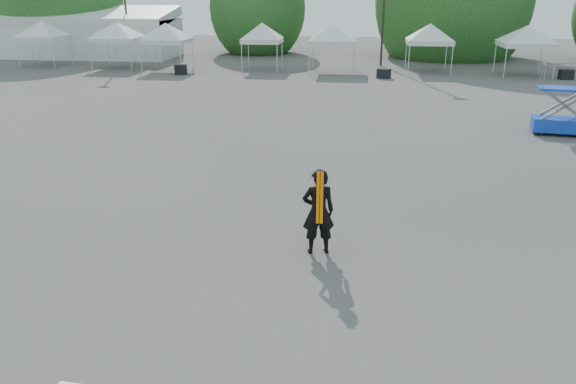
# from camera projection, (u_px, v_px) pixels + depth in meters

# --- Properties ---
(ground) EXTENTS (120.00, 120.00, 0.00)m
(ground) POSITION_uv_depth(u_px,v_px,m) (295.00, 229.00, 13.84)
(ground) COLOR #474442
(ground) RESTS_ON ground
(marquee) EXTENTS (15.00, 6.25, 4.23)m
(marquee) POSITION_uv_depth(u_px,v_px,m) (88.00, 33.00, 48.42)
(marquee) COLOR silver
(marquee) RESTS_ON ground
(tree_far_w) EXTENTS (4.80, 4.80, 7.30)m
(tree_far_w) POSITION_uv_depth(u_px,v_px,m) (58.00, 1.00, 50.81)
(tree_far_w) COLOR #382314
(tree_far_w) RESTS_ON ground
(tree_mid_w) EXTENTS (4.16, 4.16, 6.33)m
(tree_mid_w) POSITION_uv_depth(u_px,v_px,m) (258.00, 8.00, 50.76)
(tree_mid_w) COLOR #382314
(tree_mid_w) RESTS_ON ground
(tent_a) EXTENTS (4.23, 4.23, 3.88)m
(tent_a) POSITION_uv_depth(u_px,v_px,m) (41.00, 25.00, 42.25)
(tent_a) COLOR silver
(tent_a) RESTS_ON ground
(tent_b) EXTENTS (4.54, 4.54, 3.88)m
(tent_b) POSITION_uv_depth(u_px,v_px,m) (116.00, 26.00, 41.10)
(tent_b) COLOR silver
(tent_b) RESTS_ON ground
(tent_c) EXTENTS (4.34, 4.34, 3.88)m
(tent_c) POSITION_uv_depth(u_px,v_px,m) (165.00, 27.00, 39.74)
(tent_c) COLOR silver
(tent_c) RESTS_ON ground
(tent_d) EXTENTS (3.86, 3.86, 3.88)m
(tent_d) POSITION_uv_depth(u_px,v_px,m) (262.00, 27.00, 39.99)
(tent_d) COLOR silver
(tent_d) RESTS_ON ground
(tent_e) EXTENTS (4.57, 4.57, 3.88)m
(tent_e) POSITION_uv_depth(u_px,v_px,m) (333.00, 28.00, 38.94)
(tent_e) COLOR silver
(tent_e) RESTS_ON ground
(tent_f) EXTENTS (4.36, 4.36, 3.88)m
(tent_f) POSITION_uv_depth(u_px,v_px,m) (431.00, 28.00, 39.01)
(tent_f) COLOR silver
(tent_f) RESTS_ON ground
(tent_g) EXTENTS (4.68, 4.68, 3.88)m
(tent_g) POSITION_uv_depth(u_px,v_px,m) (528.00, 29.00, 37.29)
(tent_g) COLOR silver
(tent_g) RESTS_ON ground
(man) EXTENTS (0.80, 0.62, 1.96)m
(man) POSITION_uv_depth(u_px,v_px,m) (318.00, 211.00, 12.29)
(man) COLOR black
(man) RESTS_ON ground
(scissor_lift) EXTENTS (2.30, 1.38, 2.80)m
(scissor_lift) POSITION_uv_depth(u_px,v_px,m) (565.00, 100.00, 22.39)
(scissor_lift) COLOR #0D3AB4
(scissor_lift) RESTS_ON ground
(crate_west) EXTENTS (0.95, 0.81, 0.64)m
(crate_west) POSITION_uv_depth(u_px,v_px,m) (181.00, 70.00, 38.82)
(crate_west) COLOR black
(crate_west) RESTS_ON ground
(crate_mid) EXTENTS (0.98, 0.88, 0.62)m
(crate_mid) POSITION_uv_depth(u_px,v_px,m) (384.00, 73.00, 37.18)
(crate_mid) COLOR black
(crate_mid) RESTS_ON ground
(crate_east) EXTENTS (0.87, 0.71, 0.63)m
(crate_east) POSITION_uv_depth(u_px,v_px,m) (566.00, 75.00, 36.69)
(crate_east) COLOR black
(crate_east) RESTS_ON ground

